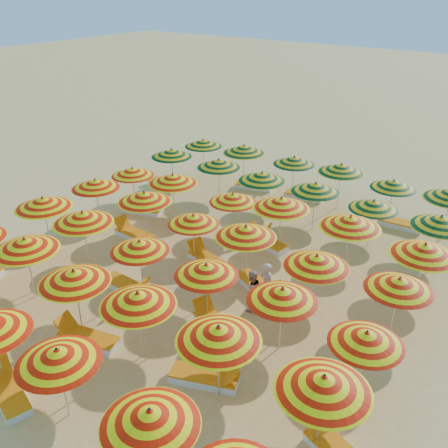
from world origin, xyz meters
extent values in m
plane|color=#EBBD68|center=(0.00, 0.00, 0.00)|extent=(120.00, 120.00, 0.00)
cylinder|color=silver|center=(0.97, -6.95, 0.93)|extent=(0.04, 0.04, 1.87)
cone|color=orange|center=(0.97, -6.95, 1.74)|extent=(2.42, 2.42, 0.36)
sphere|color=black|center=(0.97, -6.95, 1.95)|extent=(0.06, 0.06, 0.06)
cone|color=orange|center=(3.74, -7.04, 1.78)|extent=(2.28, 2.28, 0.36)
sphere|color=black|center=(3.74, -7.04, 1.99)|extent=(0.06, 0.06, 0.06)
cylinder|color=silver|center=(-3.70, -4.50, 1.00)|extent=(0.04, 0.04, 2.01)
cone|color=orange|center=(-3.70, -4.50, 1.87)|extent=(2.21, 2.21, 0.38)
sphere|color=black|center=(-3.70, -4.50, 2.09)|extent=(0.07, 0.07, 0.07)
cylinder|color=silver|center=(-1.16, -4.76, 0.98)|extent=(0.04, 0.04, 1.95)
cone|color=orange|center=(-1.16, -4.76, 1.82)|extent=(1.98, 1.98, 0.37)
sphere|color=black|center=(-1.16, -4.76, 2.03)|extent=(0.07, 0.07, 0.07)
cylinder|color=silver|center=(0.96, -4.51, 0.98)|extent=(0.04, 0.04, 1.95)
cone|color=orange|center=(0.96, -4.51, 1.82)|extent=(2.35, 2.35, 0.37)
sphere|color=black|center=(0.96, -4.51, 2.04)|extent=(0.07, 0.07, 0.07)
cylinder|color=silver|center=(3.40, -4.46, 0.99)|extent=(0.04, 0.04, 1.99)
cone|color=orange|center=(3.40, -4.46, 1.86)|extent=(2.51, 2.51, 0.38)
sphere|color=black|center=(3.40, -4.46, 2.07)|extent=(0.07, 0.07, 0.07)
cylinder|color=silver|center=(5.98, -4.48, 0.99)|extent=(0.04, 0.04, 1.98)
cone|color=orange|center=(5.98, -4.48, 1.85)|extent=(2.54, 2.54, 0.38)
sphere|color=black|center=(5.98, -4.48, 2.07)|extent=(0.07, 0.07, 0.07)
cylinder|color=silver|center=(-5.83, -2.30, 1.01)|extent=(0.04, 0.04, 2.01)
cone|color=orange|center=(-5.83, -2.30, 1.88)|extent=(2.54, 2.54, 0.38)
sphere|color=black|center=(-5.83, -2.30, 2.10)|extent=(0.07, 0.07, 0.07)
cylinder|color=silver|center=(-3.73, -2.30, 1.01)|extent=(0.04, 0.04, 2.02)
cone|color=orange|center=(-3.73, -2.30, 1.88)|extent=(2.59, 2.59, 0.38)
sphere|color=black|center=(-3.73, -2.30, 2.10)|extent=(0.07, 0.07, 0.07)
cylinder|color=silver|center=(-1.11, -2.35, 0.90)|extent=(0.03, 0.03, 1.80)
cone|color=orange|center=(-1.11, -2.35, 1.68)|extent=(2.39, 2.39, 0.34)
sphere|color=black|center=(-1.11, -2.35, 1.88)|extent=(0.06, 0.06, 0.06)
cylinder|color=silver|center=(1.39, -2.28, 0.92)|extent=(0.03, 0.03, 1.83)
cone|color=orange|center=(1.39, -2.28, 1.71)|extent=(2.32, 2.32, 0.35)
sphere|color=black|center=(1.39, -2.28, 1.91)|extent=(0.06, 0.06, 0.06)
cylinder|color=silver|center=(3.73, -2.14, 0.93)|extent=(0.04, 0.04, 1.86)
cone|color=orange|center=(3.73, -2.14, 1.74)|extent=(2.06, 2.06, 0.36)
sphere|color=black|center=(3.73, -2.14, 1.94)|extent=(0.06, 0.06, 0.06)
cylinder|color=silver|center=(6.07, -2.40, 0.88)|extent=(0.03, 0.03, 1.76)
cone|color=orange|center=(6.07, -2.40, 1.64)|extent=(2.27, 2.27, 0.33)
sphere|color=black|center=(6.07, -2.40, 1.83)|extent=(0.06, 0.06, 0.06)
cylinder|color=silver|center=(-5.95, 0.17, 0.94)|extent=(0.04, 0.04, 1.88)
cone|color=orange|center=(-5.95, 0.17, 1.76)|extent=(2.41, 2.41, 0.36)
sphere|color=black|center=(-5.95, 0.17, 1.96)|extent=(0.06, 0.06, 0.06)
cylinder|color=silver|center=(-3.37, 0.23, 0.98)|extent=(0.04, 0.04, 1.95)
cone|color=orange|center=(-3.37, 0.23, 1.82)|extent=(2.49, 2.49, 0.37)
sphere|color=black|center=(-3.37, 0.23, 2.04)|extent=(0.07, 0.07, 0.07)
cylinder|color=silver|center=(-1.00, 0.11, 0.88)|extent=(0.03, 0.03, 1.75)
cone|color=orange|center=(-1.00, 0.11, 1.64)|extent=(1.83, 1.83, 0.33)
sphere|color=black|center=(-1.00, 0.11, 1.83)|extent=(0.06, 0.06, 0.06)
cylinder|color=silver|center=(1.14, 0.08, 0.98)|extent=(0.04, 0.04, 1.97)
cone|color=orange|center=(1.14, 0.08, 1.84)|extent=(2.37, 2.37, 0.38)
sphere|color=black|center=(1.14, 0.08, 2.05)|extent=(0.07, 0.07, 0.07)
cylinder|color=silver|center=(3.72, -0.17, 0.96)|extent=(0.04, 0.04, 1.91)
cone|color=orange|center=(3.72, -0.17, 1.78)|extent=(2.19, 2.19, 0.36)
sphere|color=black|center=(3.72, -0.17, 1.99)|extent=(0.06, 0.06, 0.06)
cylinder|color=silver|center=(5.98, 0.13, 0.92)|extent=(0.03, 0.03, 1.83)
cone|color=orange|center=(5.98, 0.13, 1.71)|extent=(1.98, 1.98, 0.35)
sphere|color=black|center=(5.98, 0.13, 1.91)|extent=(0.06, 0.06, 0.06)
cylinder|color=silver|center=(-5.92, 2.15, 0.89)|extent=(0.03, 0.03, 1.78)
cone|color=orange|center=(-5.92, 2.15, 1.66)|extent=(2.25, 2.25, 0.34)
sphere|color=black|center=(-5.92, 2.15, 1.86)|extent=(0.06, 0.06, 0.06)
cylinder|color=silver|center=(-3.70, 2.18, 0.98)|extent=(0.04, 0.04, 1.97)
cone|color=orange|center=(-3.70, 2.18, 1.84)|extent=(2.05, 2.05, 0.37)
sphere|color=black|center=(-3.70, 2.18, 2.05)|extent=(0.07, 0.07, 0.07)
cylinder|color=silver|center=(-0.94, 2.37, 0.88)|extent=(0.03, 0.03, 1.76)
cone|color=orange|center=(-0.94, 2.37, 1.65)|extent=(1.96, 1.96, 0.34)
sphere|color=black|center=(-0.94, 2.37, 1.84)|extent=(0.06, 0.06, 0.06)
cylinder|color=silver|center=(1.02, 2.52, 1.02)|extent=(0.04, 0.04, 2.03)
cone|color=orange|center=(1.02, 2.52, 1.90)|extent=(2.04, 2.04, 0.39)
sphere|color=black|center=(1.02, 2.52, 2.12)|extent=(0.07, 0.07, 0.07)
cylinder|color=silver|center=(3.58, 2.53, 1.01)|extent=(0.04, 0.04, 2.03)
cone|color=orange|center=(3.58, 2.53, 1.89)|extent=(2.04, 2.04, 0.39)
sphere|color=black|center=(3.58, 2.53, 2.12)|extent=(0.07, 0.07, 0.07)
cylinder|color=silver|center=(6.05, 2.13, 0.99)|extent=(0.04, 0.04, 1.99)
cone|color=orange|center=(6.05, 2.13, 1.86)|extent=(2.55, 2.55, 0.38)
sphere|color=black|center=(6.05, 2.13, 2.07)|extent=(0.07, 0.07, 0.07)
cylinder|color=silver|center=(-6.02, 4.77, 0.94)|extent=(0.04, 0.04, 1.88)
cone|color=#766509|center=(-6.02, 4.77, 1.76)|extent=(2.15, 2.15, 0.36)
sphere|color=black|center=(-6.02, 4.77, 1.97)|extent=(0.06, 0.06, 0.06)
cylinder|color=silver|center=(-3.41, 4.86, 0.95)|extent=(0.04, 0.04, 1.89)
cone|color=#766509|center=(-3.41, 4.86, 1.77)|extent=(2.28, 2.28, 0.36)
sphere|color=black|center=(-3.41, 4.86, 1.98)|extent=(0.06, 0.06, 0.06)
cylinder|color=silver|center=(-1.00, 4.50, 0.97)|extent=(0.04, 0.04, 1.94)
cone|color=#766509|center=(-1.00, 4.50, 1.81)|extent=(2.42, 2.42, 0.37)
sphere|color=black|center=(-1.00, 4.50, 2.02)|extent=(0.06, 0.06, 0.06)
cylinder|color=silver|center=(1.23, 4.80, 0.95)|extent=(0.04, 0.04, 1.91)
cone|color=#766509|center=(1.23, 4.80, 1.78)|extent=(2.18, 2.18, 0.36)
sphere|color=black|center=(1.23, 4.80, 1.99)|extent=(0.06, 0.06, 0.06)
cylinder|color=silver|center=(3.54, 4.80, 0.89)|extent=(0.03, 0.03, 1.78)
cone|color=#766509|center=(3.54, 4.80, 1.66)|extent=(1.84, 1.84, 0.34)
sphere|color=black|center=(3.54, 4.80, 1.85)|extent=(0.06, 0.06, 0.06)
cylinder|color=silver|center=(5.92, 4.45, 0.97)|extent=(0.04, 0.04, 1.95)
cone|color=#766509|center=(5.92, 4.45, 1.82)|extent=(2.30, 2.30, 0.37)
sphere|color=black|center=(5.92, 4.45, 2.03)|extent=(0.06, 0.06, 0.06)
cylinder|color=silver|center=(-5.88, 6.96, 0.91)|extent=(0.03, 0.03, 1.83)
cone|color=#766509|center=(-5.88, 6.96, 1.71)|extent=(1.96, 1.96, 0.35)
sphere|color=black|center=(-5.88, 6.96, 1.91)|extent=(0.06, 0.06, 0.06)
cylinder|color=silver|center=(-3.47, 6.93, 0.99)|extent=(0.04, 0.04, 1.99)
cone|color=#766509|center=(-3.47, 6.93, 1.85)|extent=(2.01, 2.01, 0.38)
sphere|color=black|center=(-3.47, 6.93, 2.07)|extent=(0.07, 0.07, 0.07)
cylinder|color=silver|center=(-1.00, 7.21, 0.92)|extent=(0.04, 0.04, 1.85)
cone|color=#766509|center=(-1.00, 7.21, 1.72)|extent=(2.36, 2.36, 0.35)
sphere|color=black|center=(-1.00, 7.21, 1.93)|extent=(0.06, 0.06, 0.06)
cylinder|color=silver|center=(1.20, 7.24, 0.98)|extent=(0.04, 0.04, 1.96)
cone|color=#766509|center=(1.20, 7.24, 1.83)|extent=(2.35, 2.35, 0.37)
sphere|color=black|center=(1.20, 7.24, 2.04)|extent=(0.07, 0.07, 0.07)
cylinder|color=silver|center=(3.48, 7.10, 0.90)|extent=(0.03, 0.03, 1.80)
cone|color=#766509|center=(3.48, 7.10, 1.68)|extent=(2.27, 2.27, 0.34)
sphere|color=black|center=(3.48, 7.10, 1.88)|extent=(0.06, 0.06, 0.06)
cylinder|color=silver|center=(5.64, 6.93, 0.99)|extent=(0.04, 0.04, 1.98)
cube|color=white|center=(-0.59, -7.45, 0.10)|extent=(1.80, 1.05, 0.20)
cube|color=orange|center=(-0.59, -7.45, 0.23)|extent=(1.80, 1.05, 0.06)
cube|color=white|center=(-0.61, -5.00, 0.10)|extent=(1.79, 0.96, 0.20)
cube|color=orange|center=(-0.61, -5.00, 0.23)|extent=(1.79, 0.96, 0.06)
cube|color=orange|center=(-1.30, -5.16, 0.45)|extent=(0.49, 0.65, 0.48)
cube|color=white|center=(2.85, -4.30, 0.10)|extent=(1.80, 1.14, 0.20)
cube|color=orange|center=(2.85, -4.30, 0.23)|extent=(1.80, 1.14, 0.06)
cube|color=orange|center=(3.51, -4.06, 0.45)|extent=(0.55, 0.67, 0.48)
cube|color=orange|center=(5.87, -4.22, 0.45)|extent=(0.54, 0.67, 0.48)
cube|color=white|center=(-1.66, -2.56, 0.10)|extent=(1.72, 0.65, 0.20)
cube|color=orange|center=(-1.66, -2.56, 0.23)|extent=(1.72, 0.65, 0.06)
cube|color=orange|center=(-0.96, -2.59, 0.45)|extent=(0.39, 0.59, 0.48)
cube|color=white|center=(1.94, -2.48, 0.10)|extent=(1.79, 1.04, 0.20)
cube|color=orange|center=(1.94, -2.48, 0.23)|extent=(1.79, 1.04, 0.06)
cube|color=orange|center=(1.27, -2.28, 0.45)|extent=(0.51, 0.66, 0.48)
cube|color=white|center=(-3.92, 0.13, 0.10)|extent=(1.72, 0.65, 0.20)
cube|color=orange|center=(-3.92, 0.13, 0.23)|extent=(1.72, 0.65, 0.06)
cube|color=orange|center=(-4.62, 0.16, 0.45)|extent=(0.39, 0.59, 0.48)
cube|color=white|center=(-0.45, 0.22, 0.10)|extent=(1.79, 0.98, 0.20)
cube|color=orange|center=(-0.45, 0.22, 0.23)|extent=(1.79, 0.98, 0.06)
cube|color=orange|center=(-1.13, 0.40, 0.45)|extent=(0.50, 0.65, 0.48)
cube|color=white|center=(1.69, -0.07, 0.10)|extent=(1.79, 1.16, 0.20)
cube|color=orange|center=(1.69, -0.07, 0.23)|extent=(1.79, 1.16, 0.06)
cube|color=orange|center=(2.34, -0.33, 0.45)|extent=(0.55, 0.67, 0.48)
cube|color=white|center=(-5.37, 1.96, 0.10)|extent=(1.80, 1.05, 0.20)
cube|color=orange|center=(-5.37, 1.96, 0.23)|extent=(1.80, 1.05, 0.06)
cube|color=orange|center=(-4.70, 2.16, 0.45)|extent=(0.52, 0.66, 0.48)
cube|color=white|center=(-0.39, 2.60, 0.10)|extent=(1.80, 1.12, 0.20)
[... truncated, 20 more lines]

